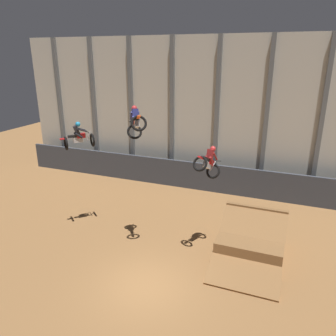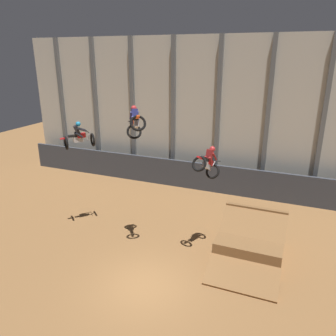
# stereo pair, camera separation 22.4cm
# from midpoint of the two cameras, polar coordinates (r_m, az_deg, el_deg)

# --- Properties ---
(ground_plane) EXTENTS (60.00, 60.00, 0.00)m
(ground_plane) POSITION_cam_midpoint_polar(r_m,az_deg,el_deg) (14.99, -4.48, -19.84)
(ground_plane) COLOR olive
(arena_back_wall) EXTENTS (32.00, 0.40, 10.74)m
(arena_back_wall) POSITION_cam_midpoint_polar(r_m,az_deg,el_deg) (23.74, 8.32, 9.10)
(arena_back_wall) COLOR beige
(arena_back_wall) RESTS_ON ground_plane
(lower_barrier) EXTENTS (31.36, 0.20, 2.06)m
(lower_barrier) POSITION_cam_midpoint_polar(r_m,az_deg,el_deg) (23.75, 7.15, -1.72)
(lower_barrier) COLOR #383D47
(lower_barrier) RESTS_ON ground_plane
(dirt_ramp) EXTENTS (3.13, 4.85, 2.18)m
(dirt_ramp) POSITION_cam_midpoint_polar(r_m,az_deg,el_deg) (17.13, 14.01, -11.96)
(dirt_ramp) COLOR brown
(dirt_ramp) RESTS_ON ground_plane
(rider_bike_left_air) EXTENTS (1.55, 1.62, 1.45)m
(rider_bike_left_air) POSITION_cam_midpoint_polar(r_m,az_deg,el_deg) (18.07, -15.64, 5.14)
(rider_bike_left_air) COLOR black
(rider_bike_center_air) EXTENTS (1.58, 1.78, 1.67)m
(rider_bike_center_air) POSITION_cam_midpoint_polar(r_m,az_deg,el_deg) (15.25, -6.01, 7.83)
(rider_bike_center_air) COLOR black
(rider_bike_right_air) EXTENTS (1.17, 1.81, 1.68)m
(rider_bike_right_air) POSITION_cam_midpoint_polar(r_m,az_deg,el_deg) (15.33, 6.59, 0.88)
(rider_bike_right_air) COLOR black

